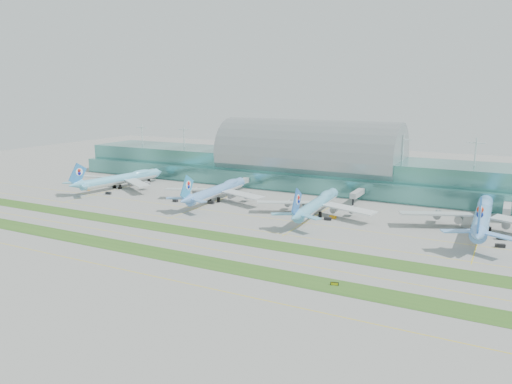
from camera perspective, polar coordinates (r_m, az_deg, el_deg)
The scene contains 21 objects.
ground at distance 220.70m, azimuth -6.68°, elevation -4.87°, with size 700.00×700.00×0.00m, color gray.
terminal at distance 329.46m, azimuth 5.99°, elevation 3.21°, with size 340.00×69.10×36.00m.
grass_strip_near at distance 199.35m, azimuth -11.24°, elevation -6.84°, with size 420.00×12.00×0.08m, color #2D591E.
grass_strip_far at distance 222.27m, azimuth -6.38°, elevation -4.73°, with size 420.00×12.00×0.08m, color #2D591E.
taxiline_a at distance 185.21m, azimuth -15.15°, elevation -8.51°, with size 420.00×0.35×0.01m, color yellow.
taxiline_b at distance 209.84m, azimuth -8.84°, elevation -5.81°, with size 420.00×0.35×0.01m, color yellow.
taxiline_c at distance 235.16m, azimuth -4.20°, elevation -3.78°, with size 420.00×0.35×0.01m, color yellow.
taxiline_d at distance 253.45m, azimuth -1.58°, elevation -2.60°, with size 420.00×0.35×0.01m, color yellow.
airliner_a at distance 332.36m, azimuth -15.07°, elevation 1.53°, with size 63.00×72.20×19.92m.
airliner_b at distance 285.04m, azimuth -4.42°, elevation 0.24°, with size 63.26×71.85×19.78m.
airliner_c at distance 253.60m, azimuth 7.03°, elevation -1.28°, with size 62.65×71.23×19.60m.
airliner_d at distance 245.87m, azimuth 24.46°, elevation -2.46°, with size 72.25×81.89×22.56m.
gse_a at distance 331.05m, azimuth -18.68°, elevation 0.33°, with size 3.13×1.61×1.58m, color orange.
gse_b at distance 314.39m, azimuth -16.52°, elevation -0.13°, with size 3.34×1.58×1.48m, color black.
gse_c at distance 285.37m, azimuth -9.20°, elevation -0.97°, with size 3.25×1.61×1.41m, color black.
gse_d at distance 278.10m, azimuth -5.17°, elevation -1.19°, with size 3.44×1.94×1.52m, color black.
gse_e at distance 248.75m, azimuth 8.78°, elevation -2.85°, with size 3.30×1.41×1.41m, color orange.
gse_f at distance 245.27m, azimuth 8.20°, elevation -3.04°, with size 3.47×1.78×1.44m, color black.
gse_g at distance 224.71m, azimuth 26.13°, elevation -5.53°, with size 3.70×1.55×1.50m, color black.
gse_h at distance 236.37m, azimuth 26.28°, elevation -4.69°, with size 3.98×2.06×1.81m, color black.
taxiway_sign_east at distance 166.78m, azimuth 8.96°, elevation -10.33°, with size 2.66×0.91×1.13m.
Camera 1 is at (120.24, -174.07, 62.86)m, focal length 35.00 mm.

